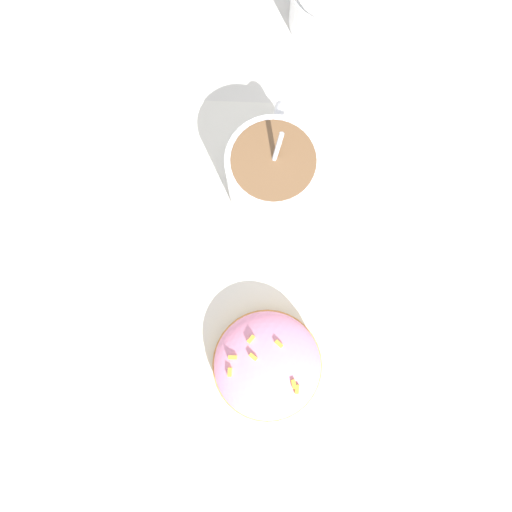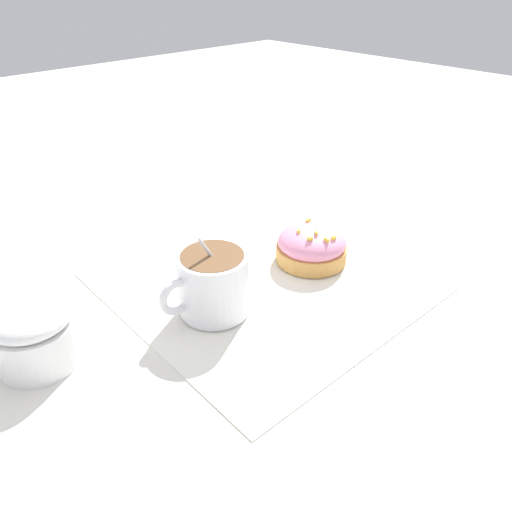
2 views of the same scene
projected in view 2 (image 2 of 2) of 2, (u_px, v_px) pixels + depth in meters
The scene contains 5 objects.
ground_plane at pixel (262, 282), 0.63m from camera, with size 3.00×3.00×0.00m, color silver.
paper_napkin at pixel (262, 281), 0.63m from camera, with size 0.35×0.36×0.00m.
coffee_cup at pixel (212, 281), 0.56m from camera, with size 0.11×0.08×0.10m.
frosted_pastry at pixel (312, 246), 0.66m from camera, with size 0.09×0.09×0.05m.
sugar_bowl at pixel (34, 332), 0.49m from camera, with size 0.08×0.08×0.07m.
Camera 2 is at (-0.37, -0.37, 0.35)m, focal length 35.00 mm.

